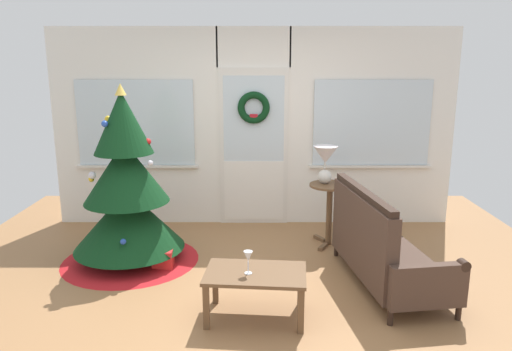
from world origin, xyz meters
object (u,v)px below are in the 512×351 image
(coffee_table, at_px, (254,279))
(wine_glass, at_px, (246,257))
(side_table, at_px, (327,202))
(table_lamp, at_px, (323,159))
(christmas_tree, at_px, (125,198))
(gift_box, at_px, (161,259))
(settee_sofa, at_px, (378,247))

(coffee_table, height_order, wine_glass, wine_glass)
(side_table, height_order, table_lamp, table_lamp)
(christmas_tree, height_order, gift_box, christmas_tree)
(gift_box, bearing_deg, side_table, 20.96)
(side_table, height_order, coffee_table, side_table)
(table_lamp, relative_size, coffee_table, 0.50)
(table_lamp, distance_m, gift_box, 2.13)
(coffee_table, bearing_deg, settee_sofa, 27.87)
(table_lamp, xyz_separation_m, coffee_table, (-0.80, -1.73, -0.67))
(side_table, distance_m, table_lamp, 0.51)
(side_table, distance_m, wine_glass, 1.95)
(settee_sofa, distance_m, coffee_table, 1.35)
(settee_sofa, bearing_deg, side_table, 107.44)
(side_table, bearing_deg, christmas_tree, -167.84)
(christmas_tree, height_order, wine_glass, christmas_tree)
(christmas_tree, xyz_separation_m, wine_glass, (1.31, -1.24, -0.15))
(side_table, xyz_separation_m, wine_glass, (-0.92, -1.72, 0.03))
(settee_sofa, bearing_deg, coffee_table, -152.13)
(wine_glass, bearing_deg, side_table, 61.79)
(side_table, relative_size, wine_glass, 3.78)
(side_table, height_order, gift_box, side_table)
(settee_sofa, xyz_separation_m, wine_glass, (-1.26, -0.66, 0.18))
(settee_sofa, xyz_separation_m, side_table, (-0.33, 1.06, 0.14))
(wine_glass, relative_size, gift_box, 0.94)
(settee_sofa, bearing_deg, table_lamp, 109.66)
(coffee_table, relative_size, wine_glass, 4.52)
(coffee_table, bearing_deg, christmas_tree, 138.46)
(christmas_tree, distance_m, wine_glass, 1.81)
(side_table, bearing_deg, coffee_table, -117.05)
(settee_sofa, height_order, table_lamp, table_lamp)
(christmas_tree, height_order, table_lamp, christmas_tree)
(settee_sofa, distance_m, side_table, 1.12)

